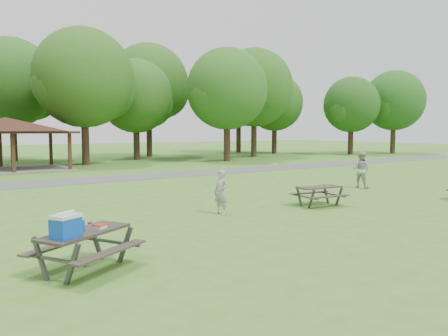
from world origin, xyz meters
TOP-DOWN VIEW (x-y plane):
  - ground at (0.00, 0.00)m, footprint 160.00×160.00m
  - asphalt_path at (0.00, 14.00)m, footprint 120.00×3.20m
  - pavilion at (-4.00, 24.00)m, footprint 8.60×7.01m
  - tree_row_e at (2.10, 25.03)m, footprint 8.40×8.00m
  - tree_row_f at (8.09, 28.53)m, footprint 7.35×7.00m
  - tree_row_g at (14.09, 22.03)m, footprint 7.77×7.40m
  - tree_row_h at (20.10, 25.53)m, footprint 8.61×8.20m
  - tree_row_i at (26.08, 29.03)m, footprint 7.14×6.80m
  - tree_row_j at (32.08, 22.53)m, footprint 6.72×6.40m
  - tree_deep_b at (-1.90, 33.03)m, footprint 8.40×8.00m
  - tree_deep_c at (11.10, 32.03)m, footprint 8.82×8.40m
  - tree_deep_d at (24.10, 33.53)m, footprint 8.40×8.00m
  - tree_flank_right at (38.09, 21.03)m, footprint 7.56×7.20m
  - picnic_table_near at (-6.68, -1.93)m, footprint 2.46×2.31m
  - picnic_table_middle at (3.11, 0.76)m, footprint 1.87×1.57m
  - frisbee_in_flight at (1.93, 1.96)m, footprint 0.33×0.33m
  - frisbee_thrower at (-0.89, 1.49)m, footprint 0.50×0.63m
  - frisbee_catcher at (8.60, 3.08)m, footprint 0.92×1.04m

SIDE VIEW (x-z plane):
  - ground at x=0.00m, z-range 0.00..0.00m
  - asphalt_path at x=0.00m, z-range 0.00..0.02m
  - picnic_table_middle at x=3.11m, z-range 0.18..0.93m
  - frisbee_thrower at x=-0.89m, z-range 0.00..1.51m
  - picnic_table_near at x=-6.68m, z-range 0.10..1.46m
  - frisbee_catcher at x=8.60m, z-range 0.00..1.80m
  - frisbee_in_flight at x=1.93m, z-range 1.56..1.58m
  - pavilion at x=-4.00m, z-range 1.18..4.94m
  - tree_row_j at x=32.08m, z-range 1.08..10.04m
  - tree_row_f at x=8.09m, z-range 1.06..10.62m
  - tree_row_i at x=26.08m, z-range 1.15..10.67m
  - tree_flank_right at x=38.09m, z-range 1.17..11.14m
  - tree_row_g at x=14.09m, z-range 1.20..11.46m
  - tree_row_e at x=2.10m, z-range 1.27..12.29m
  - tree_deep_b at x=-1.90m, z-range 1.32..12.45m
  - tree_row_h at x=20.10m, z-range 1.34..12.71m
  - tree_deep_d at x=24.10m, z-range 1.39..12.66m
  - tree_deep_c at x=11.10m, z-range 1.49..13.39m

